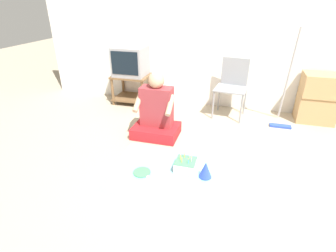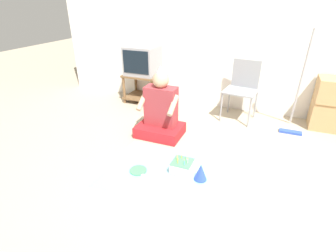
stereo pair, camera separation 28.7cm
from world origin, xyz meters
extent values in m
plane|color=tan|center=(0.00, 0.00, 0.00)|extent=(16.00, 16.00, 0.00)
cube|color=white|center=(0.00, 2.01, 1.27)|extent=(6.40, 0.06, 2.55)
cube|color=brown|center=(-1.63, 1.75, 0.46)|extent=(0.58, 0.47, 0.03)
cube|color=brown|center=(-1.63, 1.75, 0.09)|extent=(0.58, 0.47, 0.02)
cylinder|color=brown|center=(-1.89, 1.54, 0.24)|extent=(0.04, 0.04, 0.47)
cylinder|color=brown|center=(-1.37, 1.54, 0.24)|extent=(0.04, 0.04, 0.47)
cylinder|color=brown|center=(-1.89, 1.95, 0.24)|extent=(0.04, 0.04, 0.47)
cylinder|color=brown|center=(-1.37, 1.95, 0.24)|extent=(0.04, 0.04, 0.47)
cube|color=#99999E|center=(-1.63, 1.75, 0.70)|extent=(0.49, 0.45, 0.45)
cube|color=black|center=(-1.63, 1.52, 0.71)|extent=(0.43, 0.01, 0.35)
cube|color=gray|center=(-0.02, 1.60, 0.43)|extent=(0.49, 0.45, 0.02)
cube|color=gray|center=(0.01, 1.79, 0.63)|extent=(0.39, 0.07, 0.41)
cylinder|color=gray|center=(-0.24, 1.44, 0.21)|extent=(0.02, 0.02, 0.43)
cylinder|color=gray|center=(0.16, 1.39, 0.21)|extent=(0.02, 0.02, 0.43)
cylinder|color=gray|center=(-0.19, 1.80, 0.21)|extent=(0.02, 0.02, 0.43)
cylinder|color=gray|center=(0.20, 1.75, 0.21)|extent=(0.02, 0.02, 0.43)
cube|color=tan|center=(1.18, 1.76, 0.19)|extent=(0.50, 0.35, 0.39)
cube|color=#2D4CB2|center=(0.71, 1.41, 0.01)|extent=(0.28, 0.09, 0.03)
cylinder|color=#B7B7BC|center=(0.71, 1.58, 0.67)|extent=(0.03, 0.35, 1.29)
cube|color=red|center=(-0.87, 0.71, 0.07)|extent=(0.57, 0.43, 0.14)
cube|color=#993338|center=(-0.87, 0.76, 0.39)|extent=(0.39, 0.20, 0.50)
sphere|color=tan|center=(-0.87, 0.76, 0.73)|extent=(0.20, 0.20, 0.20)
cone|color=silver|center=(-0.87, 0.76, 0.86)|extent=(0.11, 0.11, 0.09)
cylinder|color=tan|center=(-1.08, 0.65, 0.47)|extent=(0.06, 0.26, 0.21)
cylinder|color=tan|center=(-0.67, 0.65, 0.47)|extent=(0.06, 0.26, 0.21)
cube|color=#7FC6E0|center=(-0.46, -0.03, 0.00)|extent=(1.28, 0.94, 0.01)
cube|color=#F4E0C6|center=(-0.34, 0.08, 0.06)|extent=(0.21, 0.21, 0.10)
cube|color=#4CB266|center=(-0.34, 0.08, 0.11)|extent=(0.21, 0.21, 0.01)
cylinder|color=#E58CCC|center=(-0.29, 0.08, 0.13)|extent=(0.01, 0.01, 0.06)
sphere|color=#FFCC4C|center=(-0.29, 0.08, 0.17)|extent=(0.01, 0.01, 0.01)
cylinder|color=#E58CCC|center=(-0.31, 0.13, 0.13)|extent=(0.01, 0.01, 0.06)
sphere|color=#FFCC4C|center=(-0.31, 0.13, 0.17)|extent=(0.01, 0.01, 0.01)
cylinder|color=yellow|center=(-0.37, 0.13, 0.13)|extent=(0.01, 0.01, 0.06)
sphere|color=#FFCC4C|center=(-0.37, 0.13, 0.17)|extent=(0.01, 0.01, 0.01)
cylinder|color=yellow|center=(-0.40, 0.08, 0.13)|extent=(0.01, 0.01, 0.06)
sphere|color=#FFCC4C|center=(-0.40, 0.08, 0.17)|extent=(0.01, 0.01, 0.01)
cylinder|color=yellow|center=(-0.38, 0.03, 0.13)|extent=(0.01, 0.01, 0.06)
sphere|color=#FFCC4C|center=(-0.38, 0.03, 0.17)|extent=(0.01, 0.01, 0.01)
cylinder|color=#4C7FE5|center=(-0.31, 0.04, 0.13)|extent=(0.01, 0.01, 0.06)
sphere|color=#FFCC4C|center=(-0.31, 0.04, 0.17)|extent=(0.01, 0.01, 0.01)
cone|color=blue|center=(-0.13, 0.01, 0.09)|extent=(0.13, 0.13, 0.17)
cylinder|color=#4CB266|center=(-0.76, -0.10, 0.01)|extent=(0.18, 0.18, 0.01)
ellipsoid|color=white|center=(-0.68, -0.16, 0.01)|extent=(0.04, 0.05, 0.01)
cube|color=white|center=(-0.68, -0.23, 0.01)|extent=(0.01, 0.10, 0.01)
camera|label=1|loc=(0.09, -2.13, 1.63)|focal=28.00mm
camera|label=2|loc=(0.36, -2.04, 1.63)|focal=28.00mm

